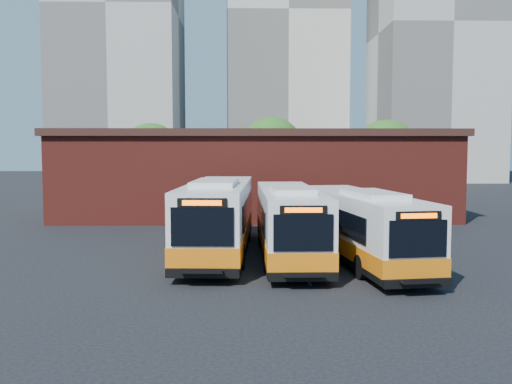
{
  "coord_description": "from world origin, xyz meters",
  "views": [
    {
      "loc": [
        -0.69,
        -21.59,
        4.96
      ],
      "look_at": [
        -0.18,
        5.25,
        2.89
      ],
      "focal_mm": 38.0,
      "sensor_mm": 36.0,
      "label": 1
    }
  ],
  "objects_px": {
    "bus_midwest": "(219,219)",
    "bus_east": "(361,229)",
    "transit_worker": "(310,262)",
    "bus_mideast": "(289,224)"
  },
  "relations": [
    {
      "from": "bus_mideast",
      "to": "bus_east",
      "type": "relative_size",
      "value": 1.03
    },
    {
      "from": "bus_mideast",
      "to": "bus_midwest",
      "type": "bearing_deg",
      "value": 163.49
    },
    {
      "from": "bus_east",
      "to": "transit_worker",
      "type": "distance_m",
      "value": 5.01
    },
    {
      "from": "bus_east",
      "to": "transit_worker",
      "type": "bearing_deg",
      "value": -131.31
    },
    {
      "from": "bus_midwest",
      "to": "bus_east",
      "type": "bearing_deg",
      "value": -15.82
    },
    {
      "from": "bus_midwest",
      "to": "bus_mideast",
      "type": "bearing_deg",
      "value": -13.48
    },
    {
      "from": "bus_mideast",
      "to": "bus_east",
      "type": "bearing_deg",
      "value": -21.24
    },
    {
      "from": "bus_mideast",
      "to": "bus_east",
      "type": "distance_m",
      "value": 3.35
    },
    {
      "from": "bus_midwest",
      "to": "bus_east",
      "type": "distance_m",
      "value": 6.78
    },
    {
      "from": "bus_midwest",
      "to": "bus_east",
      "type": "relative_size",
      "value": 1.11
    }
  ]
}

